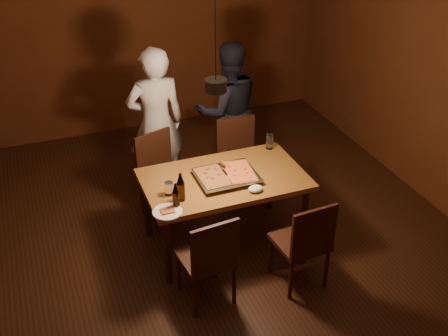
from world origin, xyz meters
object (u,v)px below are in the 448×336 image
object	(u,v)px
dining_table	(224,184)
diner_white	(156,123)
chair_near_right	(306,238)
diner_dark	(228,110)
chair_near_left	(210,254)
chair_far_right	(238,151)
beer_bottle_a	(176,195)
pizza_tray	(227,177)
pendant_lamp	(216,84)
chair_far_left	(160,167)
plate_slice	(167,212)
beer_bottle_b	(181,187)

from	to	relation	value
dining_table	diner_white	size ratio (longest dim) A/B	0.89
chair_near_right	diner_dark	distance (m)	2.11
chair_near_left	chair_near_right	xyz separation A→B (m)	(0.83, -0.09, 0.00)
diner_white	chair_near_right	bearing A→B (deg)	113.31
chair_far_right	diner_white	distance (m)	0.93
dining_table	beer_bottle_a	xyz separation A→B (m)	(-0.55, -0.30, 0.19)
beer_bottle_a	chair_near_left	bearing A→B (deg)	-72.40
pizza_tray	chair_far_right	bearing A→B (deg)	60.35
beer_bottle_a	pendant_lamp	world-z (taller)	pendant_lamp
chair_far_right	chair_near_right	bearing A→B (deg)	92.66
chair_far_left	plate_slice	bearing A→B (deg)	59.78
chair_far_right	chair_far_left	bearing A→B (deg)	5.40
chair_far_left	dining_table	bearing A→B (deg)	101.02
chair_far_left	diner_dark	world-z (taller)	diner_dark
beer_bottle_b	pendant_lamp	world-z (taller)	pendant_lamp
beer_bottle_a	plate_slice	world-z (taller)	beer_bottle_a
diner_dark	pendant_lamp	world-z (taller)	pendant_lamp
chair_near_left	chair_near_right	distance (m)	0.84
chair_near_right	pendant_lamp	size ratio (longest dim) A/B	0.44
diner_white	pendant_lamp	size ratio (longest dim) A/B	1.53
chair_far_right	pizza_tray	bearing A→B (deg)	64.71
beer_bottle_a	plate_slice	xyz separation A→B (m)	(-0.10, -0.06, -0.11)
dining_table	chair_far_right	distance (m)	0.90
chair_far_left	pizza_tray	xyz separation A→B (m)	(0.44, -0.77, 0.24)
chair_far_right	beer_bottle_a	xyz separation A→B (m)	(-1.01, -1.06, 0.33)
pizza_tray	diner_white	bearing A→B (deg)	105.85
chair_near_right	diner_white	size ratio (longest dim) A/B	0.29
beer_bottle_a	chair_near_right	bearing A→B (deg)	-28.88
pizza_tray	beer_bottle_b	xyz separation A→B (m)	(-0.49, -0.18, 0.11)
chair_near_left	diner_dark	xyz separation A→B (m)	(0.94, 2.00, 0.26)
chair_far_right	pizza_tray	xyz separation A→B (m)	(-0.45, -0.80, 0.24)
plate_slice	diner_dark	world-z (taller)	diner_dark
diner_white	diner_dark	size ratio (longest dim) A/B	1.05
diner_dark	plate_slice	bearing A→B (deg)	56.23
chair_near_right	diner_white	world-z (taller)	diner_white
chair_far_right	chair_near_left	bearing A→B (deg)	63.97
chair_near_left	plate_slice	bearing A→B (deg)	115.82
chair_near_right	diner_dark	bearing A→B (deg)	83.24
chair_near_right	pizza_tray	distance (m)	0.93
chair_far_left	chair_near_right	world-z (taller)	same
diner_white	beer_bottle_a	bearing A→B (deg)	84.01
pizza_tray	beer_bottle_b	size ratio (longest dim) A/B	2.08
beer_bottle_b	chair_near_right	bearing A→B (deg)	-34.67
pizza_tray	chair_far_left	bearing A→B (deg)	118.94
pizza_tray	beer_bottle_a	bearing A→B (deg)	-155.19
chair_far_right	diner_dark	bearing A→B (deg)	-94.45
chair_far_right	beer_bottle_a	world-z (taller)	beer_bottle_a
pizza_tray	diner_dark	xyz separation A→B (m)	(0.52, 1.29, 0.02)
dining_table	plate_slice	bearing A→B (deg)	-150.88
dining_table	beer_bottle_b	xyz separation A→B (m)	(-0.48, -0.21, 0.21)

